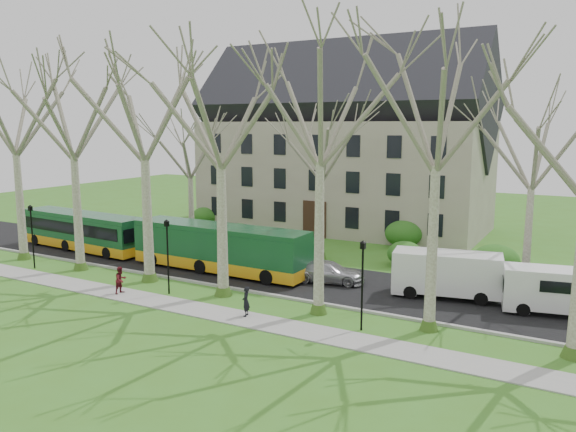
# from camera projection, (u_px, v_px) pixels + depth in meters

# --- Properties ---
(ground) EXTENTS (120.00, 120.00, 0.00)m
(ground) POSITION_uv_depth(u_px,v_px,m) (266.00, 305.00, 30.71)
(ground) COLOR #3D7220
(ground) RESTS_ON ground
(sidewalk) EXTENTS (70.00, 2.00, 0.06)m
(sidewalk) POSITION_uv_depth(u_px,v_px,m) (240.00, 318.00, 28.55)
(sidewalk) COLOR gray
(sidewalk) RESTS_ON ground
(road) EXTENTS (80.00, 8.00, 0.06)m
(road) POSITION_uv_depth(u_px,v_px,m) (311.00, 280.00, 35.44)
(road) COLOR black
(road) RESTS_ON ground
(curb) EXTENTS (80.00, 0.25, 0.14)m
(curb) POSITION_uv_depth(u_px,v_px,m) (279.00, 296.00, 31.99)
(curb) COLOR #A5A39E
(curb) RESTS_ON ground
(building) EXTENTS (26.50, 12.20, 16.00)m
(building) POSITION_uv_depth(u_px,v_px,m) (344.00, 143.00, 52.96)
(building) COLOR gray
(building) RESTS_ON ground
(tree_row_verge) EXTENTS (49.00, 7.00, 14.00)m
(tree_row_verge) POSITION_uv_depth(u_px,v_px,m) (268.00, 177.00, 29.83)
(tree_row_verge) COLOR gray
(tree_row_verge) RESTS_ON ground
(tree_row_far) EXTENTS (33.00, 7.00, 12.00)m
(tree_row_far) POSITION_uv_depth(u_px,v_px,m) (330.00, 178.00, 39.85)
(tree_row_far) COLOR gray
(tree_row_far) RESTS_ON ground
(lamp_row) EXTENTS (36.22, 0.22, 4.30)m
(lamp_row) POSITION_uv_depth(u_px,v_px,m) (255.00, 263.00, 29.43)
(lamp_row) COLOR black
(lamp_row) RESTS_ON ground
(hedges) EXTENTS (30.60, 8.60, 2.00)m
(hedges) POSITION_uv_depth(u_px,v_px,m) (307.00, 235.00, 44.85)
(hedges) COLOR #2C641C
(hedges) RESTS_ON ground
(bus_lead) EXTENTS (12.06, 3.25, 2.98)m
(bus_lead) POSITION_uv_depth(u_px,v_px,m) (83.00, 231.00, 43.82)
(bus_lead) COLOR #154927
(bus_lead) RESTS_ON road
(bus_follow) EXTENTS (12.83, 2.84, 3.20)m
(bus_follow) POSITION_uv_depth(u_px,v_px,m) (220.00, 248.00, 37.33)
(bus_follow) COLOR #154927
(bus_follow) RESTS_ON road
(sedan) EXTENTS (4.79, 2.70, 1.31)m
(sedan) POSITION_uv_depth(u_px,v_px,m) (328.00, 272.00, 34.82)
(sedan) COLOR #B2B3B8
(sedan) RESTS_ON road
(van_a) EXTENTS (6.20, 3.19, 2.58)m
(van_a) POSITION_uv_depth(u_px,v_px,m) (447.00, 275.00, 31.72)
(van_a) COLOR white
(van_a) RESTS_ON road
(van_b) EXTENTS (5.72, 3.02, 2.37)m
(van_b) POSITION_uv_depth(u_px,v_px,m) (559.00, 292.00, 28.88)
(van_b) COLOR white
(van_b) RESTS_ON road
(pedestrian_a) EXTENTS (0.52, 0.65, 1.56)m
(pedestrian_a) POSITION_uv_depth(u_px,v_px,m) (246.00, 301.00, 28.65)
(pedestrian_a) COLOR black
(pedestrian_a) RESTS_ON sidewalk
(pedestrian_b) EXTENTS (0.63, 0.79, 1.58)m
(pedestrian_b) POSITION_uv_depth(u_px,v_px,m) (121.00, 280.00, 32.52)
(pedestrian_b) COLOR #59141B
(pedestrian_b) RESTS_ON sidewalk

